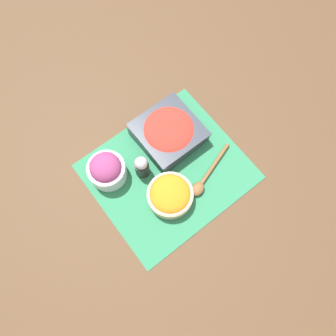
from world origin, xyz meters
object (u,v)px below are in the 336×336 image
at_px(pepper_shaker, 142,166).
at_px(onion_bowl, 107,170).
at_px(carrot_bowl, 170,195).
at_px(tomato_bowl, 169,132).
at_px(wooden_spoon, 204,179).

bearing_deg(pepper_shaker, onion_bowl, 147.75).
height_order(carrot_bowl, tomato_bowl, tomato_bowl).
relative_size(carrot_bowl, pepper_shaker, 1.44).
height_order(tomato_bowl, onion_bowl, onion_bowl).
distance_m(tomato_bowl, pepper_shaker, 0.15).
distance_m(carrot_bowl, pepper_shaker, 0.12).
bearing_deg(carrot_bowl, pepper_shaker, 97.64).
bearing_deg(wooden_spoon, onion_bowl, 138.79).
bearing_deg(carrot_bowl, wooden_spoon, -9.93).
bearing_deg(onion_bowl, tomato_bowl, -2.73).
relative_size(tomato_bowl, wooden_spoon, 0.96).
distance_m(tomato_bowl, onion_bowl, 0.23).
xyz_separation_m(tomato_bowl, wooden_spoon, (-0.00, -0.18, -0.03)).
height_order(tomato_bowl, wooden_spoon, tomato_bowl).
bearing_deg(pepper_shaker, carrot_bowl, -82.36).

